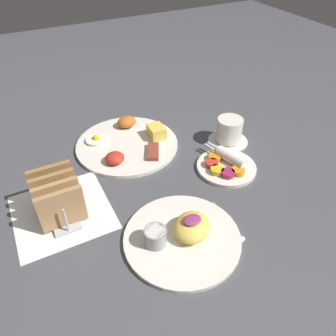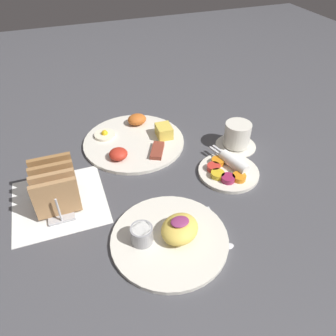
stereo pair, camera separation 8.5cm
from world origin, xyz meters
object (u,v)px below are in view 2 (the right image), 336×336
at_px(plate_condiments, 229,170).
at_px(toast_rack, 55,187).
at_px(plate_foreground, 170,236).
at_px(coffee_cup, 237,136).
at_px(plate_breakfast, 135,140).

height_order(plate_condiments, toast_rack, toast_rack).
height_order(plate_foreground, toast_rack, toast_rack).
xyz_separation_m(toast_rack, coffee_cup, (0.52, 0.06, -0.02)).
relative_size(plate_condiments, toast_rack, 1.22).
height_order(plate_breakfast, toast_rack, toast_rack).
bearing_deg(toast_rack, coffee_cup, 6.80).
height_order(plate_foreground, coffee_cup, coffee_cup).
relative_size(plate_condiments, coffee_cup, 1.50).
relative_size(plate_breakfast, plate_foreground, 1.18).
relative_size(plate_condiments, plate_foreground, 0.71).
height_order(toast_rack, coffee_cup, toast_rack).
bearing_deg(plate_condiments, plate_foreground, -145.31).
bearing_deg(plate_breakfast, plate_condiments, -48.75).
bearing_deg(coffee_cup, toast_rack, -173.20).
bearing_deg(toast_rack, plate_breakfast, 37.09).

